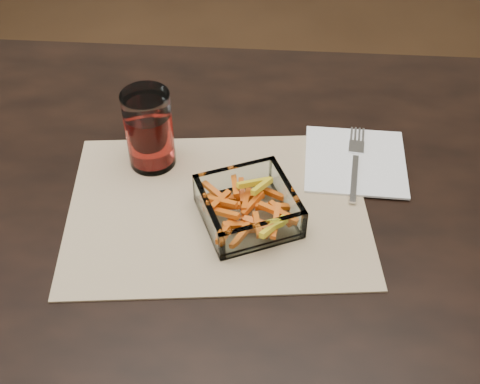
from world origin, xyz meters
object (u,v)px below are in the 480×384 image
at_px(dining_table, 267,244).
at_px(glass_bowl, 248,208).
at_px(fork, 355,160).
at_px(tumbler, 149,132).

distance_m(dining_table, glass_bowl, 0.12).
relative_size(glass_bowl, fork, 0.93).
bearing_deg(tumbler, glass_bowl, -35.44).
bearing_deg(fork, tumbler, -170.28).
height_order(tumbler, fork, tumbler).
bearing_deg(fork, dining_table, -135.77).
height_order(glass_bowl, fork, glass_bowl).
distance_m(tumbler, fork, 0.34).
xyz_separation_m(dining_table, tumbler, (-0.19, 0.09, 0.15)).
bearing_deg(dining_table, tumbler, 155.55).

